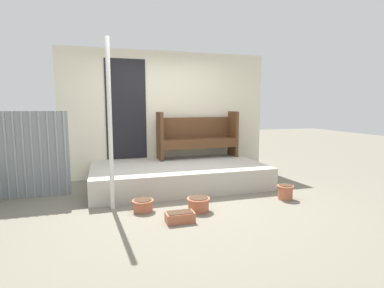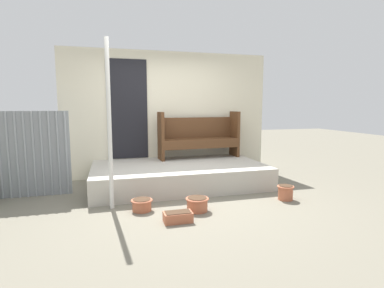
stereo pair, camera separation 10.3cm
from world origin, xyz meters
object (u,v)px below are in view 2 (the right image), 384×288
(support_post, at_px, (109,126))
(flower_pot_middle, at_px, (197,203))
(bench, at_px, (199,135))
(flower_pot_left, at_px, (142,204))
(flower_pot_right, at_px, (286,192))
(planter_box_rect, at_px, (178,217))

(support_post, relative_size, flower_pot_middle, 7.22)
(support_post, height_order, bench, support_post)
(bench, bearing_deg, flower_pot_middle, -110.04)
(support_post, distance_m, flower_pot_middle, 1.66)
(support_post, distance_m, flower_pot_left, 1.21)
(bench, relative_size, flower_pot_right, 6.43)
(flower_pot_right, bearing_deg, planter_box_rect, -166.60)
(flower_pot_left, relative_size, flower_pot_middle, 0.92)
(support_post, relative_size, planter_box_rect, 6.59)
(flower_pot_right, height_order, planter_box_rect, flower_pot_right)
(flower_pot_right, bearing_deg, flower_pot_middle, -175.59)
(support_post, distance_m, flower_pot_right, 2.89)
(support_post, bearing_deg, bench, 41.73)
(flower_pot_right, distance_m, planter_box_rect, 1.90)
(bench, distance_m, planter_box_rect, 2.68)
(flower_pot_left, xyz_separation_m, flower_pot_right, (2.25, -0.10, 0.03))
(flower_pot_middle, bearing_deg, flower_pot_right, 4.41)
(planter_box_rect, bearing_deg, support_post, 136.80)
(flower_pot_middle, distance_m, flower_pot_right, 1.50)
(support_post, relative_size, bench, 1.42)
(flower_pot_left, height_order, planter_box_rect, flower_pot_left)
(bench, xyz_separation_m, flower_pot_right, (0.87, -1.92, -0.75))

